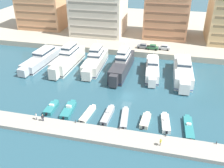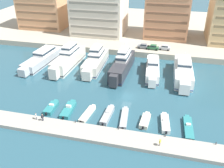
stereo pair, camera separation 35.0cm
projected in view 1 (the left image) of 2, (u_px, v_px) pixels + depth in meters
The scene contains 30 objects.
ground_plane at pixel (127, 96), 65.28m from camera, with size 400.00×400.00×0.00m, color #285160.
quay_promenade at pixel (151, 28), 117.75m from camera, with size 180.00×70.00×2.03m, color #ADA38E.
pier_dock at pixel (112, 137), 50.78m from camera, with size 120.00×4.92×0.82m, color #9E998E.
yacht_silver_far_left at pixel (42, 58), 83.21m from camera, with size 6.43×22.33×6.27m.
yacht_ivory_left at pixel (68, 59), 80.69m from camera, with size 5.43×21.21×8.69m.
yacht_ivory_mid_left at pixel (95, 61), 80.04m from camera, with size 5.36×20.02×8.34m.
yacht_charcoal_center_left at pixel (122, 64), 76.80m from camera, with size 4.81×21.51×8.86m.
yacht_white_center at pixel (152, 68), 76.00m from camera, with size 5.19×18.33×6.49m.
yacht_white_center_right at pixel (183, 71), 73.71m from camera, with size 5.61×20.92×7.17m.
motorboat_teal_far_left at pixel (52, 108), 59.89m from camera, with size 2.09×6.12×1.31m.
motorboat_teal_left at pixel (69, 109), 59.28m from camera, with size 2.53×7.65×1.43m.
motorboat_cream_mid_left at pixel (88, 114), 57.81m from camera, with size 2.26×7.35×0.83m.
motorboat_grey_center_left at pixel (108, 115), 57.11m from camera, with size 1.83×7.72×1.44m.
motorboat_grey_center at pixel (125, 118), 56.47m from camera, with size 2.30×8.36×0.85m.
motorboat_cream_center_right at pixel (146, 121), 55.38m from camera, with size 2.11×5.99×1.01m.
motorboat_white_mid_right at pixel (165, 123), 54.58m from camera, with size 2.40×7.14×1.45m.
motorboat_teal_right at pixel (189, 127), 53.37m from camera, with size 2.20×8.67×1.23m.
car_grey_far_left at pixel (143, 46), 90.22m from camera, with size 4.20×2.13×1.80m.
car_green_left at pixel (153, 47), 89.24m from camera, with size 4.19×2.11×1.80m.
car_silver_mid_left at pixel (164, 47), 89.02m from camera, with size 4.19×2.11×1.80m.
apartment_block_far_left at pixel (43, 5), 110.62m from camera, with size 20.09×15.26×21.58m.
apartment_block_left at pixel (99, 10), 103.16m from camera, with size 21.37×18.03×20.76m.
apartment_block_mid_left at pixel (167, 13), 99.42m from camera, with size 17.10×15.84×20.75m.
pedestrian_near_edge at pixel (43, 117), 54.26m from camera, with size 0.46×0.57×1.73m.
pedestrian_mid_deck at pixel (161, 141), 47.50m from camera, with size 0.36×0.63×1.69m.
pedestrian_far_side at pixel (36, 116), 54.74m from camera, with size 0.42×0.55×1.62m.
bollard_west at pixel (76, 121), 54.07m from camera, with size 0.20×0.20×0.61m.
bollard_west_mid at pixel (119, 128), 52.10m from camera, with size 0.20×0.20×0.61m.
bollard_east_mid at pixel (166, 135), 50.14m from camera, with size 0.20×0.20×0.61m.
bollard_east at pixel (217, 143), 48.17m from camera, with size 0.20×0.20×0.61m.
Camera 1 is at (9.15, -55.04, 34.28)m, focal length 40.00 mm.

